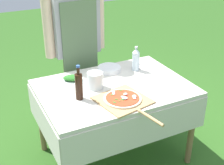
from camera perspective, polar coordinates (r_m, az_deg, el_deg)
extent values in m
plane|color=#2D5B1E|center=(3.06, 0.35, -13.09)|extent=(12.00, 12.00, 0.00)
cube|color=beige|center=(2.65, 0.40, -1.03)|extent=(1.26, 0.89, 0.04)
cube|color=beige|center=(2.40, 5.30, -8.89)|extent=(1.26, 0.01, 0.28)
cube|color=beige|center=(3.08, -3.39, -0.10)|extent=(1.26, 0.01, 0.28)
cube|color=beige|center=(2.55, -12.54, -7.15)|extent=(0.01, 0.89, 0.28)
cube|color=beige|center=(3.03, 11.14, -1.12)|extent=(0.01, 0.89, 0.28)
cylinder|color=olive|center=(2.85, 14.35, -8.43)|extent=(0.05, 0.05, 0.71)
cylinder|color=olive|center=(2.99, -12.90, -6.47)|extent=(0.05, 0.05, 0.71)
cylinder|color=olive|center=(3.37, 6.06, -1.79)|extent=(0.05, 0.05, 0.71)
cylinder|color=#70604C|center=(3.33, -4.87, -0.91)|extent=(0.12, 0.12, 0.83)
cylinder|color=#70604C|center=(3.27, -7.47, -1.58)|extent=(0.12, 0.12, 0.83)
cube|color=#99999E|center=(3.02, -6.84, 10.98)|extent=(0.46, 0.22, 0.62)
cube|color=#56704C|center=(3.01, -5.80, 6.24)|extent=(0.36, 0.03, 0.90)
cylinder|color=beige|center=(3.14, -2.33, 11.22)|extent=(0.10, 0.10, 0.55)
cylinder|color=beige|center=(2.94, -11.58, 9.61)|extent=(0.10, 0.10, 0.55)
cube|color=tan|center=(2.43, 1.94, -3.22)|extent=(0.43, 0.43, 0.01)
cylinder|color=tan|center=(2.23, 7.02, -6.39)|extent=(0.07, 0.26, 0.02)
cylinder|color=beige|center=(2.42, 1.94, -2.97)|extent=(0.30, 0.30, 0.01)
cylinder|color=#D14223|center=(2.42, 1.94, -2.80)|extent=(0.26, 0.26, 0.00)
ellipsoid|color=white|center=(2.48, 0.27, -1.73)|extent=(0.03, 0.03, 0.01)
ellipsoid|color=white|center=(2.42, 4.10, -2.54)|extent=(0.05, 0.05, 0.02)
ellipsoid|color=white|center=(2.41, 1.97, -2.63)|extent=(0.04, 0.04, 0.01)
ellipsoid|color=white|center=(2.40, 4.15, -2.86)|extent=(0.03, 0.03, 0.01)
ellipsoid|color=white|center=(2.45, 0.30, -2.08)|extent=(0.03, 0.03, 0.01)
ellipsoid|color=white|center=(2.39, 2.37, -2.86)|extent=(0.06, 0.06, 0.01)
ellipsoid|color=white|center=(2.44, 2.48, -2.13)|extent=(0.04, 0.04, 0.02)
ellipsoid|color=white|center=(2.41, 2.31, -2.71)|extent=(0.03, 0.04, 0.01)
ellipsoid|color=#286B23|center=(2.35, 0.45, -3.63)|extent=(0.03, 0.04, 0.00)
ellipsoid|color=#286B23|center=(2.39, 0.82, -3.07)|extent=(0.04, 0.03, 0.00)
ellipsoid|color=#286B23|center=(2.51, 1.63, -1.50)|extent=(0.04, 0.03, 0.00)
ellipsoid|color=#286B23|center=(2.36, 1.33, -3.40)|extent=(0.03, 0.03, 0.00)
ellipsoid|color=#286B23|center=(2.38, 1.90, -3.11)|extent=(0.03, 0.04, 0.00)
ellipsoid|color=#286B23|center=(2.45, 0.03, -2.23)|extent=(0.04, 0.03, 0.00)
cylinder|color=black|center=(2.42, -6.06, -0.78)|extent=(0.06, 0.06, 0.21)
cylinder|color=black|center=(2.36, -6.22, 2.11)|extent=(0.02, 0.02, 0.06)
cylinder|color=#335BB2|center=(2.34, -6.26, 2.95)|extent=(0.03, 0.03, 0.02)
cylinder|color=silver|center=(2.91, 4.36, 3.87)|extent=(0.07, 0.07, 0.18)
cone|color=silver|center=(2.87, 4.44, 5.86)|extent=(0.07, 0.07, 0.04)
cylinder|color=silver|center=(2.85, 4.46, 6.41)|extent=(0.03, 0.03, 0.02)
cube|color=silver|center=(2.75, -7.16, 0.37)|extent=(0.23, 0.19, 0.01)
ellipsoid|color=#286B23|center=(2.74, -7.19, 0.85)|extent=(0.19, 0.16, 0.05)
cylinder|color=silver|center=(2.59, -3.12, 0.41)|extent=(0.13, 0.13, 0.14)
cylinder|color=white|center=(2.92, -0.53, 2.21)|extent=(0.22, 0.22, 0.00)
cylinder|color=white|center=(2.91, -0.53, 2.30)|extent=(0.22, 0.22, 0.00)
cylinder|color=white|center=(2.91, -0.53, 2.39)|extent=(0.22, 0.22, 0.00)
cylinder|color=white|center=(2.91, -0.54, 2.48)|extent=(0.22, 0.22, 0.00)
cylinder|color=white|center=(2.91, -0.54, 2.57)|extent=(0.22, 0.22, 0.00)
cylinder|color=white|center=(2.91, -0.54, 2.66)|extent=(0.22, 0.22, 0.00)
cylinder|color=white|center=(2.90, -0.54, 2.75)|extent=(0.22, 0.22, 0.00)
cylinder|color=white|center=(2.90, -0.54, 2.84)|extent=(0.22, 0.22, 0.00)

